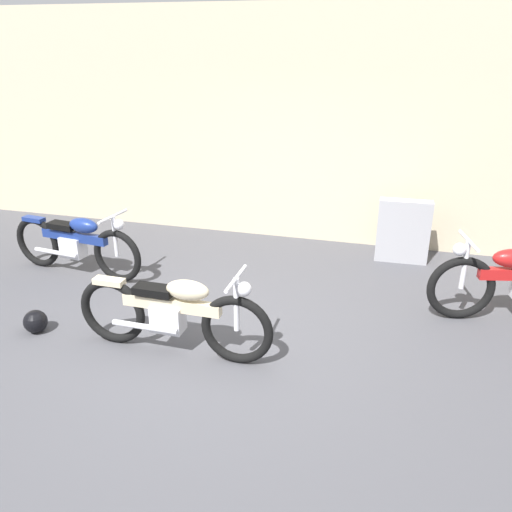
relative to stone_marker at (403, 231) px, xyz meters
name	(u,v)px	position (x,y,z in m)	size (l,w,h in m)	color
ground_plane	(207,344)	(-1.83, -2.73, -0.43)	(40.00, 40.00, 0.00)	#47474C
building_wall	(284,126)	(-1.83, 0.65, 1.22)	(18.00, 0.30, 3.32)	beige
stone_marker	(403,231)	(0.00, 0.00, 0.00)	(0.70, 0.20, 0.87)	#9E9EA3
helmet	(35,321)	(-3.64, -2.97, -0.31)	(0.24, 0.24, 0.24)	black
motorcycle_blue	(76,243)	(-4.03, -1.55, -0.01)	(1.96, 0.55, 0.88)	black
motorcycle_cream	(174,313)	(-2.08, -2.94, 0.00)	(2.00, 0.56, 0.90)	black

